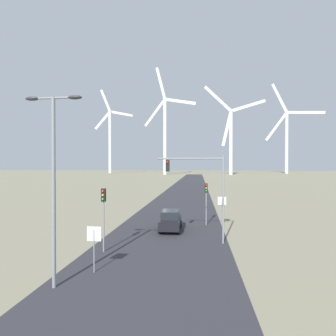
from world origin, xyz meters
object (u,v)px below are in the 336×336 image
at_px(stop_sign_far, 222,206).
at_px(traffic_light_post_near_right, 206,195).
at_px(streetlamp, 54,167).
at_px(stop_sign_near, 94,240).
at_px(wind_turbine_center, 231,134).
at_px(wind_turbine_far_left, 110,136).
at_px(car_approaching, 170,220).
at_px(wind_turbine_right, 287,135).
at_px(wind_turbine_left, 165,128).
at_px(traffic_light_post_near_left, 103,206).
at_px(traffic_light_mast_overhead, 201,180).

xyz_separation_m(stop_sign_far, traffic_light_post_near_right, (-1.51, 0.30, 1.02)).
relative_size(streetlamp, stop_sign_near, 3.63).
distance_m(stop_sign_far, wind_turbine_center, 143.67).
bearing_deg(wind_turbine_far_left, car_approaching, -69.14).
relative_size(wind_turbine_center, wind_turbine_right, 0.83).
relative_size(car_approaching, wind_turbine_left, 0.06).
distance_m(car_approaching, wind_turbine_center, 146.56).
xyz_separation_m(traffic_light_post_near_right, wind_turbine_center, (19.25, 140.33, 22.41)).
bearing_deg(traffic_light_post_near_left, traffic_light_post_near_right, 50.83).
height_order(streetlamp, traffic_light_post_near_right, streetlamp).
height_order(stop_sign_far, car_approaching, stop_sign_far).
xyz_separation_m(stop_sign_far, traffic_light_mast_overhead, (-2.08, -5.66, 2.77)).
distance_m(traffic_light_mast_overhead, wind_turbine_center, 149.06).
bearing_deg(wind_turbine_left, stop_sign_far, -80.45).
height_order(stop_sign_near, traffic_light_post_near_right, traffic_light_post_near_right).
relative_size(stop_sign_far, wind_turbine_left, 0.04).
bearing_deg(traffic_light_mast_overhead, stop_sign_near, -133.16).
distance_m(stop_sign_near, wind_turbine_right, 199.12).
bearing_deg(traffic_light_post_near_left, wind_turbine_left, 95.72).
xyz_separation_m(traffic_light_post_near_right, traffic_light_mast_overhead, (-0.57, -5.95, 1.75)).
bearing_deg(streetlamp, traffic_light_mast_overhead, 49.03).
distance_m(traffic_light_post_near_right, wind_turbine_left, 144.91).
relative_size(stop_sign_far, traffic_light_post_near_left, 0.66).
xyz_separation_m(traffic_light_mast_overhead, wind_turbine_far_left, (-67.42, 173.28, 23.76)).
bearing_deg(wind_turbine_far_left, stop_sign_near, -71.10).
distance_m(stop_sign_far, wind_turbine_left, 145.63).
bearing_deg(traffic_light_post_near_right, stop_sign_near, -117.88).
relative_size(wind_turbine_far_left, wind_turbine_right, 0.95).
bearing_deg(streetlamp, wind_turbine_far_left, 108.37).
bearing_deg(traffic_light_post_near_right, wind_turbine_left, 98.97).
xyz_separation_m(stop_sign_near, traffic_light_mast_overhead, (5.93, 6.32, 3.00)).
height_order(wind_turbine_center, wind_turbine_right, wind_turbine_right).
height_order(traffic_light_post_near_left, wind_turbine_far_left, wind_turbine_far_left).
height_order(wind_turbine_left, wind_turbine_center, wind_turbine_left).
distance_m(traffic_light_post_near_left, car_approaching, 7.90).
height_order(traffic_light_post_near_right, wind_turbine_right, wind_turbine_right).
bearing_deg(traffic_light_mast_overhead, wind_turbine_right, 70.46).
height_order(stop_sign_near, wind_turbine_far_left, wind_turbine_far_left).
bearing_deg(stop_sign_near, car_approaching, 72.13).
distance_m(traffic_light_post_near_right, wind_turbine_right, 185.31).
relative_size(car_approaching, wind_turbine_right, 0.06).
xyz_separation_m(traffic_light_mast_overhead, wind_turbine_left, (-21.63, 146.58, 25.28)).
distance_m(streetlamp, traffic_light_post_near_right, 16.41).
bearing_deg(wind_turbine_far_left, wind_turbine_right, 2.28).
height_order(stop_sign_far, wind_turbine_left, wind_turbine_left).
bearing_deg(traffic_light_post_near_right, wind_turbine_center, 82.19).
bearing_deg(wind_turbine_center, traffic_light_post_near_right, -97.81).
bearing_deg(stop_sign_far, car_approaching, -156.50).
relative_size(stop_sign_far, wind_turbine_center, 0.05).
xyz_separation_m(traffic_light_post_near_left, wind_turbine_left, (-14.97, 149.49, 26.89)).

